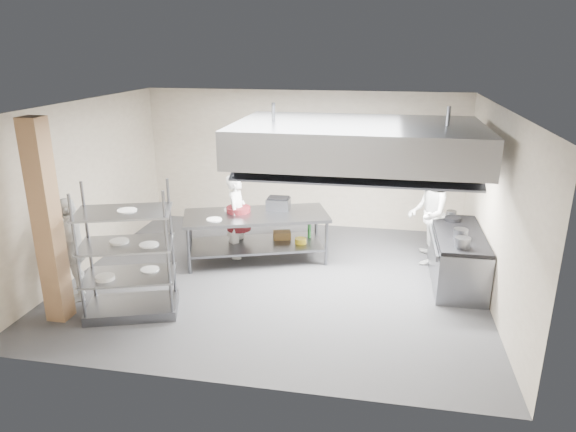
% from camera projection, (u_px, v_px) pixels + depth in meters
% --- Properties ---
extents(floor, '(7.00, 7.00, 0.00)m').
position_uv_depth(floor, '(276.00, 279.00, 9.01)').
color(floor, '#272729').
rests_on(floor, ground).
extents(ceiling, '(7.00, 7.00, 0.00)m').
position_uv_depth(ceiling, '(274.00, 105.00, 8.06)').
color(ceiling, silver).
rests_on(ceiling, wall_back).
extents(wall_back, '(7.00, 0.00, 7.00)m').
position_uv_depth(wall_back, '(303.00, 160.00, 11.33)').
color(wall_back, tan).
rests_on(wall_back, ground).
extents(wall_left, '(0.00, 6.00, 6.00)m').
position_uv_depth(wall_left, '(83.00, 187.00, 9.14)').
color(wall_left, tan).
rests_on(wall_left, ground).
extents(wall_right, '(0.00, 6.00, 6.00)m').
position_uv_depth(wall_right, '(496.00, 209.00, 7.92)').
color(wall_right, tan).
rests_on(wall_right, ground).
extents(column, '(0.30, 0.30, 3.00)m').
position_uv_depth(column, '(47.00, 223.00, 7.27)').
color(column, '#AA7F57').
rests_on(column, floor).
extents(exhaust_hood, '(4.00, 2.50, 0.60)m').
position_uv_depth(exhaust_hood, '(357.00, 142.00, 8.40)').
color(exhaust_hood, gray).
rests_on(exhaust_hood, ceiling).
extents(hood_strip_a, '(1.60, 0.12, 0.04)m').
position_uv_depth(hood_strip_a, '(303.00, 159.00, 8.65)').
color(hood_strip_a, white).
rests_on(hood_strip_a, exhaust_hood).
extents(hood_strip_b, '(1.60, 0.12, 0.04)m').
position_uv_depth(hood_strip_b, '(412.00, 163.00, 8.34)').
color(hood_strip_b, white).
rests_on(hood_strip_b, exhaust_hood).
extents(wall_shelf, '(1.50, 0.28, 0.04)m').
position_uv_depth(wall_shelf, '(386.00, 165.00, 10.87)').
color(wall_shelf, gray).
rests_on(wall_shelf, wall_back).
extents(island, '(2.87, 1.92, 0.91)m').
position_uv_depth(island, '(256.00, 237.00, 9.70)').
color(island, gray).
rests_on(island, floor).
extents(island_worktop, '(2.87, 1.92, 0.06)m').
position_uv_depth(island_worktop, '(256.00, 216.00, 9.57)').
color(island_worktop, gray).
rests_on(island_worktop, island).
extents(island_undershelf, '(2.64, 1.74, 0.04)m').
position_uv_depth(island_undershelf, '(257.00, 245.00, 9.75)').
color(island_undershelf, slate).
rests_on(island_undershelf, island).
extents(pass_rack, '(1.51, 1.16, 2.01)m').
position_uv_depth(pass_rack, '(127.00, 252.00, 7.57)').
color(pass_rack, gray).
rests_on(pass_rack, floor).
extents(cooking_range, '(0.80, 2.00, 0.84)m').
position_uv_depth(cooking_range, '(457.00, 258.00, 8.80)').
color(cooking_range, gray).
rests_on(cooking_range, floor).
extents(range_top, '(0.78, 1.96, 0.06)m').
position_uv_depth(range_top, '(460.00, 234.00, 8.66)').
color(range_top, black).
rests_on(range_top, cooking_range).
extents(chef_head, '(0.40, 0.60, 1.62)m').
position_uv_depth(chef_head, '(237.00, 216.00, 9.75)').
color(chef_head, silver).
rests_on(chef_head, floor).
extents(chef_line, '(0.80, 0.98, 1.87)m').
position_uv_depth(chef_line, '(427.00, 214.00, 9.49)').
color(chef_line, white).
rests_on(chef_line, floor).
extents(chef_plating, '(0.84, 1.07, 1.69)m').
position_uv_depth(chef_plating, '(73.00, 249.00, 8.08)').
color(chef_plating, white).
rests_on(chef_plating, floor).
extents(griddle, '(0.44, 0.34, 0.21)m').
position_uv_depth(griddle, '(278.00, 204.00, 9.82)').
color(griddle, slate).
rests_on(griddle, island_worktop).
extents(wicker_basket, '(0.38, 0.31, 0.15)m').
position_uv_depth(wicker_basket, '(282.00, 235.00, 9.97)').
color(wicker_basket, brown).
rests_on(wicker_basket, island_undershelf).
extents(stockpot, '(0.23, 0.23, 0.16)m').
position_uv_depth(stockpot, '(461.00, 234.00, 8.36)').
color(stockpot, gray).
rests_on(stockpot, range_top).
extents(plate_stack, '(0.28, 0.28, 0.05)m').
position_uv_depth(plate_stack, '(130.00, 274.00, 7.68)').
color(plate_stack, white).
rests_on(plate_stack, pass_rack).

